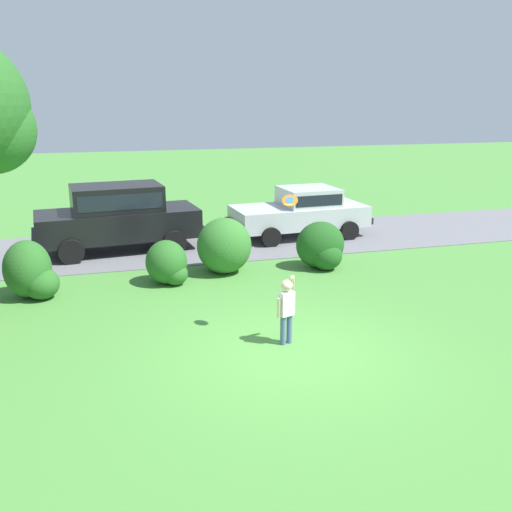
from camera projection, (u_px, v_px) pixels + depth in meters
ground_plane at (292, 352)px, 9.69m from camera, size 80.00×80.00×0.00m
driveway_strip at (208, 243)px, 16.94m from camera, size 28.00×4.40×0.02m
shrub_near_tree at (30, 272)px, 12.25m from camera, size 1.18×1.20×1.29m
shrub_centre_left at (168, 264)px, 13.19m from camera, size 0.98×1.03×1.05m
shrub_centre at (224, 248)px, 14.03m from camera, size 1.38×1.41×1.42m
shrub_centre_right at (322, 247)px, 14.39m from camera, size 1.28×1.15×1.22m
parked_sedan at (302, 210)px, 17.64m from camera, size 4.50×2.29×1.56m
parked_suv at (118, 214)px, 15.89m from camera, size 4.85×2.44×1.92m
child_thrower at (286, 306)px, 9.86m from camera, size 0.41×0.35×1.29m
frisbee at (290, 200)px, 9.78m from camera, size 0.31×0.26×0.23m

